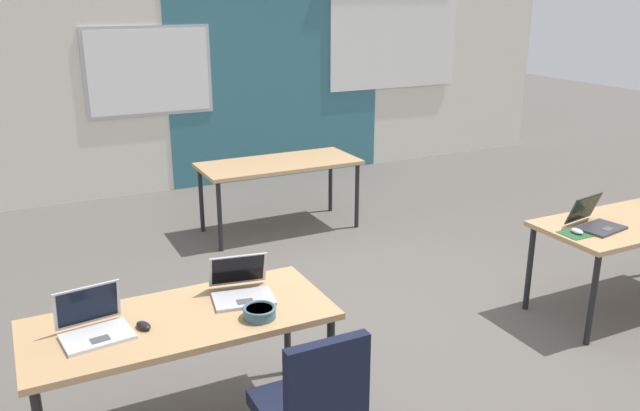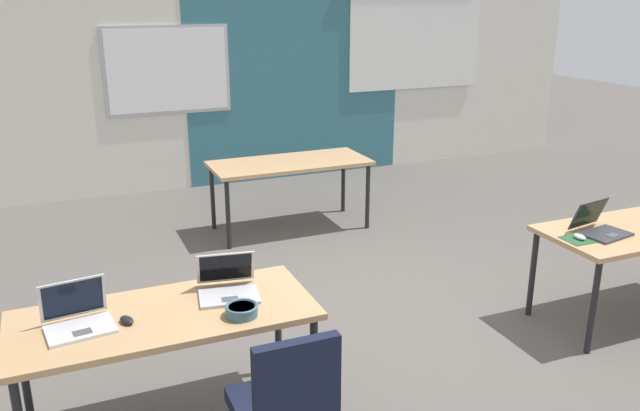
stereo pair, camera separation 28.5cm
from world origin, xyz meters
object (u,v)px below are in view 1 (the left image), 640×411
Objects in this scene: laptop_near_left_inner at (242,288)px; snack_bowl at (259,312)px; laptop_near_left_end at (94,325)px; mouse_near_right_inner at (577,231)px; desk_near_right at (636,226)px; laptop_near_right_inner at (595,221)px; desk_far_center at (279,168)px; desk_near_left at (181,327)px; mouse_near_left_end at (144,326)px.

laptop_near_left_inner reaches higher than snack_bowl.
mouse_near_right_inner is at bearing -7.82° from laptop_near_left_end.
laptop_near_right_inner is at bearing 178.05° from desk_near_right.
desk_far_center is at bearing 104.86° from laptop_near_right_inner.
desk_near_left is 3.30m from desk_far_center.
desk_far_center is (1.75, 2.80, 0.00)m from desk_near_left.
desk_near_left is 1.00× the size of desk_far_center.
mouse_near_left_end is 3.04m from mouse_near_right_inner.
desk_near_right is 4.21× the size of laptop_near_right_inner.
laptop_near_left_end reaches higher than mouse_near_left_end.
mouse_near_right_inner is at bearing 7.06° from laptop_near_left_inner.
desk_near_left is 15.65× the size of mouse_near_right_inner.
laptop_near_left_inner is 0.28m from snack_bowl.
desk_near_left is 0.22m from mouse_near_left_end.
mouse_near_right_inner is at bearing 3.84° from snack_bowl.
mouse_near_left_end is at bearing 164.91° from snack_bowl.
desk_near_left is 3.50m from desk_near_right.
desk_far_center is 3.45m from mouse_near_left_end.
laptop_near_left_end reaches higher than snack_bowl.
laptop_near_right_inner reaches higher than desk_near_right.
laptop_near_left_inner is (-3.13, 0.09, 0.11)m from desk_near_right.
desk_far_center is 4.43× the size of laptop_near_left_end.
laptop_near_right_inner is 0.22m from mouse_near_right_inner.
laptop_near_left_inner reaches higher than desk_far_center.
desk_far_center is at bearing 55.54° from mouse_near_left_end.
mouse_near_right_inner is (3.27, -0.04, -0.03)m from laptop_near_left_end.
laptop_near_left_inner is (0.57, 0.13, 0.03)m from mouse_near_left_end.
snack_bowl reaches higher than mouse_near_left_end.
snack_bowl is at bearing -27.56° from desk_near_left.
desk_near_right is 4.22× the size of laptop_near_left_inner.
laptop_near_left_end is at bearing -128.01° from desk_far_center.
mouse_near_right_inner is (-0.66, -0.03, 0.08)m from desk_near_right.
desk_near_right is 0.46m from laptop_near_right_inner.
mouse_near_left_end is 1.11× the size of mouse_near_right_inner.
laptop_near_left_inner is (-2.46, 0.12, 0.03)m from mouse_near_right_inner.
laptop_near_right_inner is at bearing 4.45° from snack_bowl.
desk_near_left is 14.09× the size of mouse_near_left_end.
desk_far_center is at bearing 65.29° from snack_bowl.
laptop_near_left_end is (-0.43, 0.01, 0.11)m from desk_near_left.
desk_near_right is (3.50, 0.00, 0.00)m from desk_near_left.
laptop_near_left_inner is at bearing -1.57° from laptop_near_left_end.
laptop_near_left_inner reaches higher than desk_near_right.
desk_near_left is at bearing 152.44° from snack_bowl.
desk_far_center is at bearing 44.84° from laptop_near_left_end.
laptop_near_right_inner is 1.00× the size of laptop_near_left_inner.
laptop_near_left_inner is at bearing 168.14° from laptop_near_right_inner.
snack_bowl reaches higher than desk_near_left.
desk_far_center is 3.08m from laptop_near_right_inner.
mouse_near_right_inner is at bearing -68.94° from desk_far_center.
snack_bowl is (-0.00, -0.28, -0.01)m from laptop_near_left_inner.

